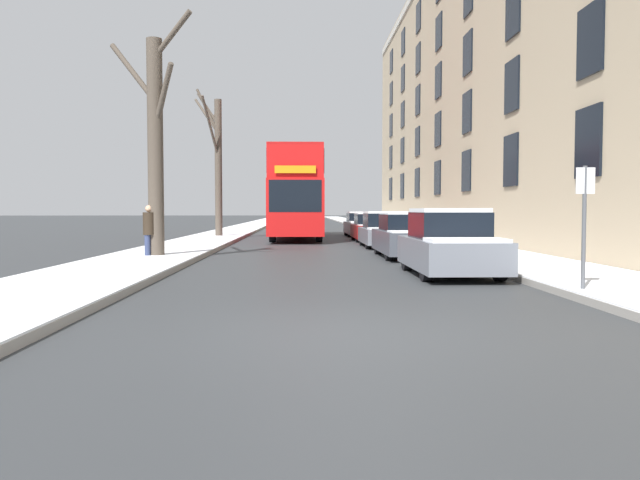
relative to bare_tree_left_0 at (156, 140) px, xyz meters
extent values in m
plane|color=#303335|center=(5.02, -11.14, -3.55)|extent=(320.00, 320.00, 0.00)
cube|color=gray|center=(-0.16, 41.86, -3.49)|extent=(2.87, 130.00, 0.13)
cube|color=white|center=(-0.16, 41.86, -3.41)|extent=(2.85, 130.00, 0.03)
cube|color=gray|center=(10.19, 41.86, -3.49)|extent=(2.87, 130.00, 0.13)
cube|color=white|center=(10.19, 41.86, -3.41)|extent=(2.85, 130.00, 0.03)
cube|color=tan|center=(16.13, 14.78, 4.49)|extent=(9.00, 46.72, 16.08)
cube|color=black|center=(11.60, -2.84, -0.33)|extent=(0.08, 1.40, 1.80)
cube|color=black|center=(11.60, 3.03, -0.33)|extent=(0.08, 1.40, 1.80)
cube|color=black|center=(11.60, 8.90, -0.33)|extent=(0.08, 1.40, 1.80)
cube|color=black|center=(11.60, 14.78, -0.33)|extent=(0.08, 1.40, 1.80)
cube|color=black|center=(11.60, 20.65, -0.33)|extent=(0.08, 1.40, 1.80)
cube|color=black|center=(11.60, 26.52, -0.33)|extent=(0.08, 1.40, 1.80)
cube|color=black|center=(11.60, 32.40, -0.33)|extent=(0.08, 1.40, 1.80)
cube|color=black|center=(11.60, -2.84, 2.24)|extent=(0.08, 1.40, 1.80)
cube|color=black|center=(11.60, 3.03, 2.24)|extent=(0.08, 1.40, 1.80)
cube|color=black|center=(11.60, 8.90, 2.24)|extent=(0.08, 1.40, 1.80)
cube|color=black|center=(11.60, 14.78, 2.24)|extent=(0.08, 1.40, 1.80)
cube|color=black|center=(11.60, 20.65, 2.24)|extent=(0.08, 1.40, 1.80)
cube|color=black|center=(11.60, 26.52, 2.24)|extent=(0.08, 1.40, 1.80)
cube|color=black|center=(11.60, 32.40, 2.24)|extent=(0.08, 1.40, 1.80)
cube|color=black|center=(11.60, 3.03, 4.81)|extent=(0.08, 1.40, 1.80)
cube|color=black|center=(11.60, 8.90, 4.81)|extent=(0.08, 1.40, 1.80)
cube|color=black|center=(11.60, 14.78, 4.81)|extent=(0.08, 1.40, 1.80)
cube|color=black|center=(11.60, 20.65, 4.81)|extent=(0.08, 1.40, 1.80)
cube|color=black|center=(11.60, 26.52, 4.81)|extent=(0.08, 1.40, 1.80)
cube|color=black|center=(11.60, 32.40, 4.81)|extent=(0.08, 1.40, 1.80)
cube|color=black|center=(11.60, 14.78, 7.38)|extent=(0.08, 1.40, 1.80)
cube|color=black|center=(11.60, 20.65, 7.38)|extent=(0.08, 1.40, 1.80)
cube|color=black|center=(11.60, 26.52, 7.38)|extent=(0.08, 1.40, 1.80)
cube|color=black|center=(11.60, 32.40, 7.38)|extent=(0.08, 1.40, 1.80)
cube|color=black|center=(11.60, 20.65, 9.96)|extent=(0.08, 1.40, 1.80)
cube|color=black|center=(11.60, 26.52, 9.96)|extent=(0.08, 1.40, 1.80)
cube|color=black|center=(11.60, 32.40, 9.96)|extent=(0.08, 1.40, 1.80)
cylinder|color=#4C4238|center=(0.00, -0.02, -0.31)|extent=(0.46, 0.46, 6.49)
cylinder|color=#4C4238|center=(0.32, -0.38, 1.21)|extent=(0.84, 0.93, 1.78)
cylinder|color=#4C4238|center=(0.58, -0.32, 2.97)|extent=(1.33, 0.80, 1.28)
cylinder|color=#4C4238|center=(-0.75, 0.46, 2.06)|extent=(1.68, 1.16, 1.95)
cylinder|color=#4C4238|center=(0.13, 0.50, 1.37)|extent=(0.46, 1.23, 2.27)
cylinder|color=#4C4238|center=(-0.02, 14.01, 0.05)|extent=(0.37, 0.37, 7.19)
cylinder|color=#4C4238|center=(-0.60, 14.46, 3.22)|extent=(1.33, 1.06, 1.83)
cylinder|color=#4C4238|center=(-0.30, 13.23, 2.12)|extent=(0.73, 1.71, 2.95)
cylinder|color=#4C4238|center=(-0.75, 14.94, 2.93)|extent=(1.61, 2.02, 2.13)
cylinder|color=#4C4238|center=(-0.17, 14.52, 2.29)|extent=(0.47, 1.16, 1.49)
cylinder|color=#4C4238|center=(-0.58, 14.22, 3.08)|extent=(1.29, 0.59, 2.36)
cube|color=red|center=(4.03, 13.91, -1.95)|extent=(2.51, 11.75, 2.52)
cube|color=red|center=(4.03, 13.91, 0.02)|extent=(2.46, 11.51, 1.42)
cube|color=#B31212|center=(4.03, 13.91, 0.79)|extent=(2.46, 11.51, 0.12)
cube|color=black|center=(4.03, 13.91, -1.46)|extent=(2.54, 10.34, 1.31)
cube|color=black|center=(4.03, 13.91, 0.09)|extent=(2.54, 10.34, 1.08)
cube|color=black|center=(4.03, 8.06, -1.46)|extent=(2.26, 0.06, 1.38)
cube|color=orange|center=(4.03, 8.05, -0.33)|extent=(1.75, 0.05, 0.32)
cylinder|color=black|center=(2.95, 10.39, -3.07)|extent=(0.30, 0.97, 0.97)
cylinder|color=black|center=(5.11, 10.39, -3.07)|extent=(0.30, 0.97, 0.97)
cylinder|color=black|center=(2.95, 17.20, -3.07)|extent=(0.30, 0.97, 0.97)
cylinder|color=black|center=(5.11, 17.20, -3.07)|extent=(0.30, 0.97, 0.97)
cube|color=slate|center=(7.67, -4.53, -3.05)|extent=(1.76, 3.98, 0.67)
cube|color=black|center=(7.67, -4.37, -2.41)|extent=(1.52, 1.99, 0.60)
cube|color=white|center=(7.67, -4.37, -2.07)|extent=(1.48, 1.89, 0.09)
cube|color=white|center=(7.67, -5.94, -2.68)|extent=(1.59, 1.04, 0.07)
cylinder|color=black|center=(6.90, -5.72, -3.23)|extent=(0.20, 0.64, 0.64)
cylinder|color=black|center=(8.44, -5.72, -3.23)|extent=(0.20, 0.64, 0.64)
cylinder|color=black|center=(6.90, -3.33, -3.23)|extent=(0.20, 0.64, 0.64)
cylinder|color=black|center=(8.44, -3.33, -3.23)|extent=(0.20, 0.64, 0.64)
cube|color=#474C56|center=(7.67, 0.94, -3.05)|extent=(1.83, 4.44, 0.67)
cube|color=black|center=(7.67, 1.12, -2.45)|extent=(1.57, 2.22, 0.51)
cube|color=white|center=(7.67, 1.12, -2.17)|extent=(1.53, 2.11, 0.06)
cube|color=white|center=(7.67, -0.63, -2.69)|extent=(1.64, 1.16, 0.04)
cylinder|color=black|center=(6.87, -0.39, -3.23)|extent=(0.20, 0.64, 0.64)
cylinder|color=black|center=(8.47, -0.39, -3.23)|extent=(0.20, 0.64, 0.64)
cylinder|color=black|center=(6.87, 2.27, -3.23)|extent=(0.20, 0.64, 0.64)
cylinder|color=black|center=(8.47, 2.27, -3.23)|extent=(0.20, 0.64, 0.64)
cube|color=slate|center=(7.67, 6.27, -3.09)|extent=(1.87, 4.09, 0.59)
cube|color=black|center=(7.67, 6.44, -2.49)|extent=(1.61, 2.04, 0.59)
cube|color=white|center=(7.67, 6.44, -2.16)|extent=(1.57, 1.94, 0.08)
cube|color=white|center=(7.67, 4.82, -2.76)|extent=(1.68, 1.07, 0.06)
cylinder|color=black|center=(6.84, 5.05, -3.23)|extent=(0.20, 0.63, 0.63)
cylinder|color=black|center=(8.50, 5.05, -3.23)|extent=(0.20, 0.63, 0.63)
cylinder|color=black|center=(6.84, 7.50, -3.23)|extent=(0.20, 0.63, 0.63)
cylinder|color=black|center=(8.50, 7.50, -3.23)|extent=(0.20, 0.63, 0.63)
cube|color=maroon|center=(7.67, 11.13, -3.07)|extent=(1.78, 3.94, 0.61)
cube|color=black|center=(7.67, 11.29, -2.51)|extent=(1.53, 1.97, 0.51)
cube|color=white|center=(7.67, 11.29, -2.23)|extent=(1.50, 1.87, 0.04)
cube|color=white|center=(7.67, 9.73, -2.75)|extent=(1.61, 1.03, 0.04)
cylinder|color=black|center=(6.89, 9.95, -3.22)|extent=(0.20, 0.65, 0.65)
cylinder|color=black|center=(8.45, 9.95, -3.22)|extent=(0.20, 0.65, 0.65)
cylinder|color=black|center=(6.89, 12.31, -3.22)|extent=(0.20, 0.65, 0.65)
cylinder|color=black|center=(8.45, 12.31, -3.22)|extent=(0.20, 0.65, 0.65)
cube|color=#9EA3AD|center=(7.67, 16.76, -3.06)|extent=(1.71, 4.50, 0.64)
cube|color=black|center=(7.67, 16.94, -2.49)|extent=(1.47, 2.25, 0.50)
cube|color=white|center=(7.67, 16.94, -2.20)|extent=(1.44, 2.14, 0.08)
cube|color=white|center=(7.67, 15.16, -2.71)|extent=(1.54, 1.17, 0.07)
cylinder|color=black|center=(6.92, 15.41, -3.24)|extent=(0.20, 0.62, 0.62)
cylinder|color=black|center=(8.42, 15.41, -3.24)|extent=(0.20, 0.62, 0.62)
cylinder|color=black|center=(6.92, 18.11, -3.24)|extent=(0.20, 0.62, 0.62)
cylinder|color=black|center=(8.42, 18.11, -3.24)|extent=(0.20, 0.62, 0.62)
cylinder|color=navy|center=(-0.15, -0.09, -3.17)|extent=(0.17, 0.17, 0.76)
cylinder|color=navy|center=(-0.22, -0.23, -3.17)|extent=(0.17, 0.17, 0.76)
cylinder|color=#2D2319|center=(-0.18, -0.16, -2.46)|extent=(0.36, 0.36, 0.66)
sphere|color=tan|center=(-0.18, -0.16, -2.02)|extent=(0.21, 0.21, 0.21)
cylinder|color=#4C4F54|center=(9.06, -8.24, -2.43)|extent=(0.07, 0.07, 2.23)
cube|color=silver|center=(9.06, -8.26, -1.57)|extent=(0.32, 0.02, 0.44)
camera|label=1|loc=(4.30, -18.59, -2.06)|focal=35.00mm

